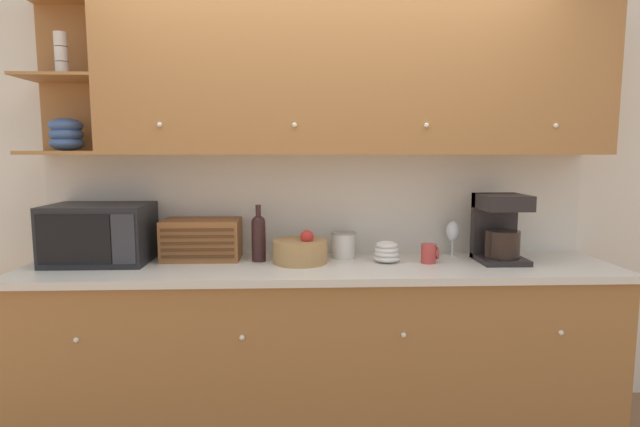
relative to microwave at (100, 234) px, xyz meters
name	(u,v)px	position (x,y,z in m)	size (l,w,h in m)	color
ground_plane	(319,399)	(1.23, 0.22, -1.11)	(24.00, 24.00, 0.00)	#896647
wall_back	(318,195)	(1.23, 0.25, 0.19)	(5.62, 0.06, 2.60)	silver
counter_unit	(321,346)	(1.23, -0.09, -0.64)	(3.24, 0.65, 0.95)	#A36B38
backsplash_panel	(319,204)	(1.23, 0.21, 0.14)	(3.22, 0.01, 0.60)	silver
upper_cabinets	(350,77)	(1.39, 0.05, 0.87)	(3.22, 0.37, 0.86)	#A36B38
microwave	(100,234)	(0.00, 0.00, 0.00)	(0.54, 0.39, 0.33)	black
bread_box	(202,239)	(0.55, 0.07, -0.05)	(0.44, 0.26, 0.23)	brown
wine_bottle	(259,236)	(0.88, 0.00, -0.02)	(0.08, 0.08, 0.32)	black
fruit_basket	(300,251)	(1.12, -0.05, -0.10)	(0.31, 0.31, 0.19)	#A87F4C
storage_canister	(343,245)	(1.37, 0.07, -0.09)	(0.14, 0.14, 0.15)	silver
bowl_stack_on_counter	(387,252)	(1.60, -0.05, -0.11)	(0.15, 0.15, 0.12)	silver
mug	(429,253)	(1.83, -0.09, -0.11)	(0.09, 0.08, 0.11)	#B73D38
wine_glass	(453,233)	(2.02, 0.10, -0.02)	(0.08, 0.08, 0.21)	silver
coffee_maker	(499,227)	(2.24, -0.05, 0.03)	(0.25, 0.28, 0.38)	black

